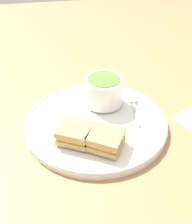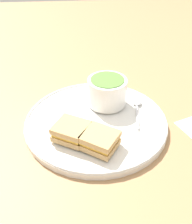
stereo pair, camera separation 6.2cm
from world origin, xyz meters
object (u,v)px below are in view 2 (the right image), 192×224
at_px(sandwich_half_near, 71,131).
at_px(spoon, 137,104).
at_px(soup_bowl, 107,91).
at_px(sandwich_half_far, 102,140).

bearing_deg(sandwich_half_near, spoon, 32.41).
bearing_deg(soup_bowl, sandwich_half_far, -100.73).
xyz_separation_m(spoon, sandwich_half_near, (-0.17, -0.11, 0.01)).
height_order(soup_bowl, sandwich_half_far, soup_bowl).
height_order(spoon, sandwich_half_far, sandwich_half_far).
height_order(sandwich_half_near, sandwich_half_far, same).
height_order(spoon, sandwich_half_near, sandwich_half_near).
distance_m(soup_bowl, sandwich_half_far, 0.17).
xyz_separation_m(soup_bowl, sandwich_half_far, (-0.03, -0.16, -0.02)).
distance_m(sandwich_half_near, sandwich_half_far, 0.07).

